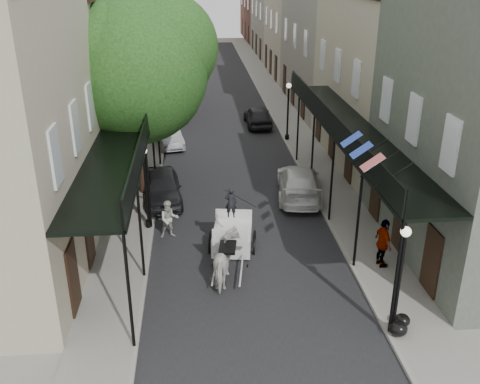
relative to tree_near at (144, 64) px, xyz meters
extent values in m
plane|color=gray|center=(4.20, -10.18, -6.49)|extent=(140.00, 140.00, 0.00)
cube|color=black|center=(4.20, 9.82, -6.48)|extent=(8.00, 90.00, 0.01)
cube|color=gray|center=(-0.80, 9.82, -6.43)|extent=(2.20, 90.00, 0.12)
cube|color=gray|center=(9.20, 9.82, -6.43)|extent=(2.20, 90.00, 0.12)
cube|color=#A9A087|center=(-4.40, 19.82, -1.24)|extent=(5.00, 80.00, 10.50)
cube|color=gray|center=(12.80, 19.82, -1.24)|extent=(5.00, 80.00, 10.50)
cube|color=black|center=(-0.80, -3.18, -2.49)|extent=(2.20, 18.00, 0.12)
cube|color=black|center=(0.25, -3.18, -1.99)|extent=(0.06, 18.00, 1.00)
cylinder|color=black|center=(0.20, -12.18, -4.37)|extent=(0.10, 0.10, 4.00)
cylinder|color=black|center=(0.20, -4.18, -4.37)|extent=(0.10, 0.10, 4.00)
cylinder|color=black|center=(0.20, 3.82, -4.37)|extent=(0.10, 0.10, 4.00)
cube|color=black|center=(9.20, -3.18, -2.49)|extent=(2.20, 18.00, 0.12)
cube|color=black|center=(8.15, -3.18, -1.99)|extent=(0.06, 18.00, 1.00)
cylinder|color=black|center=(8.20, -12.18, -4.37)|extent=(0.10, 0.10, 4.00)
cylinder|color=black|center=(8.20, -4.18, -4.37)|extent=(0.10, 0.10, 4.00)
cylinder|color=black|center=(8.20, 3.82, -4.37)|extent=(0.10, 0.10, 4.00)
cylinder|color=#382619|center=(-0.40, -0.18, -3.57)|extent=(0.44, 0.44, 5.60)
sphere|color=#154215|center=(-0.40, -0.18, -0.29)|extent=(6.80, 6.80, 6.80)
sphere|color=#154215|center=(0.96, 0.42, 0.71)|extent=(5.10, 5.10, 5.10)
cylinder|color=#382619|center=(-0.40, 13.82, -3.85)|extent=(0.44, 0.44, 5.04)
sphere|color=#154215|center=(-0.40, 13.82, -0.91)|extent=(6.00, 6.00, 6.00)
sphere|color=#154215|center=(0.80, 14.42, -0.01)|extent=(4.50, 4.50, 4.50)
cylinder|color=black|center=(8.30, -12.18, -6.22)|extent=(0.28, 0.28, 0.30)
cylinder|color=black|center=(8.30, -12.18, -4.67)|extent=(0.12, 0.12, 3.40)
sphere|color=white|center=(8.30, -12.18, -2.82)|extent=(0.32, 0.32, 0.32)
cylinder|color=black|center=(0.10, -4.18, -6.22)|extent=(0.28, 0.28, 0.30)
cylinder|color=black|center=(0.10, -4.18, -4.67)|extent=(0.12, 0.12, 3.40)
sphere|color=white|center=(0.10, -4.18, -2.82)|extent=(0.32, 0.32, 0.32)
cylinder|color=black|center=(8.30, 7.82, -6.22)|extent=(0.28, 0.28, 0.30)
cylinder|color=black|center=(8.30, 7.82, -4.67)|extent=(0.12, 0.12, 3.40)
sphere|color=white|center=(8.30, 7.82, -2.82)|extent=(0.32, 0.32, 0.32)
imported|color=beige|center=(3.29, -8.66, -5.59)|extent=(1.27, 2.26, 1.81)
torus|color=black|center=(2.86, -5.39, -5.81)|extent=(0.30, 1.41, 1.41)
torus|color=black|center=(4.64, -5.65, -5.81)|extent=(0.30, 1.41, 1.41)
torus|color=black|center=(2.86, -6.94, -6.14)|extent=(0.18, 0.74, 0.73)
torus|color=black|center=(4.20, -7.13, -6.14)|extent=(0.18, 0.74, 0.73)
cube|color=silver|center=(3.72, -5.73, -5.34)|extent=(1.80, 2.17, 0.77)
cube|color=silver|center=(3.55, -6.87, -4.79)|extent=(1.39, 0.78, 0.13)
cube|color=silver|center=(3.51, -7.14, -4.46)|extent=(1.32, 0.30, 0.55)
imported|color=black|center=(3.55, -6.87, -4.11)|extent=(0.49, 0.36, 1.23)
imported|color=#BAB9B0|center=(1.05, -4.98, -5.65)|extent=(0.92, 0.78, 1.68)
imported|color=gray|center=(-0.92, 12.66, -5.38)|extent=(1.47, 1.31, 1.98)
imported|color=gray|center=(9.23, -8.28, -5.39)|extent=(0.62, 1.20, 1.96)
imported|color=black|center=(0.60, -1.18, -5.74)|extent=(2.17, 4.51, 1.49)
imported|color=#A8A9AE|center=(0.60, 7.53, -5.85)|extent=(2.15, 4.07, 1.27)
imported|color=black|center=(0.60, 19.35, -5.75)|extent=(4.20, 5.81, 1.47)
imported|color=silver|center=(7.37, -1.18, -5.74)|extent=(2.78, 5.40, 1.50)
imported|color=black|center=(6.80, 11.51, -5.76)|extent=(1.81, 4.29, 1.45)
ellipsoid|color=black|center=(8.40, -12.38, -6.12)|extent=(0.57, 0.57, 0.49)
ellipsoid|color=black|center=(8.70, -11.93, -6.17)|extent=(0.50, 0.50, 0.40)
camera|label=1|loc=(2.28, -25.52, 4.41)|focal=40.00mm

